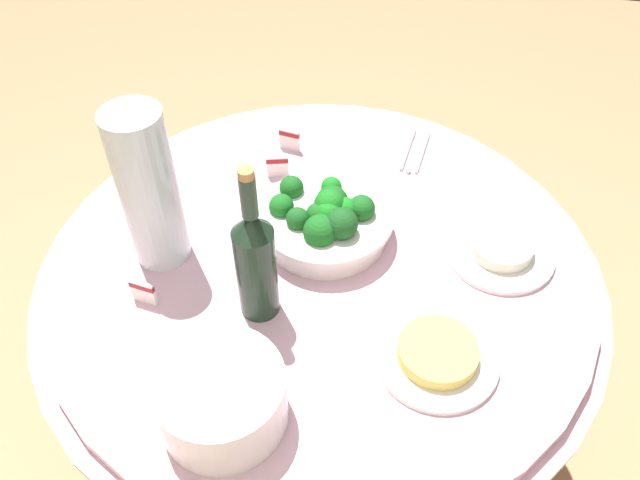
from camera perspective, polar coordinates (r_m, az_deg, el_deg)
The scene contains 12 objects.
ground_plane at distance 1.90m, azimuth -0.00°, elevation -16.80°, with size 6.00×6.00×0.00m, color tan.
buffet_table at distance 1.58m, azimuth -0.00°, elevation -10.53°, with size 1.16×1.16×0.74m.
broccoli_bowl at distance 1.30m, azimuth 0.59°, elevation 1.86°, with size 0.28×0.28×0.12m.
plate_stack at distance 1.05m, azimuth -8.85°, elevation -13.86°, with size 0.21×0.21×0.11m.
wine_bottle at distance 1.12m, azimuth -5.82°, elevation -1.92°, with size 0.07×0.07×0.34m.
decorative_fruit_vase at distance 1.23m, azimuth -15.07°, elevation 4.06°, with size 0.11×0.11×0.34m.
serving_tongs at distance 1.55m, azimuth 8.50°, elevation 7.74°, with size 0.06×0.17×0.01m.
food_plate_noodles at distance 1.15m, azimuth 10.46°, elevation -10.11°, with size 0.22×0.22×0.04m.
food_plate_rice at distance 1.34m, azimuth 15.91°, elevation -0.87°, with size 0.22×0.22×0.04m.
label_placard_front at distance 1.46m, azimuth -3.84°, elevation 6.69°, with size 0.05×0.02×0.05m.
label_placard_mid at distance 1.54m, azimuth -2.76°, elevation 9.07°, with size 0.05×0.02×0.05m.
label_placard_rear at distance 1.24m, azimuth -15.61°, elevation -4.47°, with size 0.05×0.02×0.05m.
Camera 1 is at (-0.15, 0.86, 1.69)m, focal length 35.62 mm.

